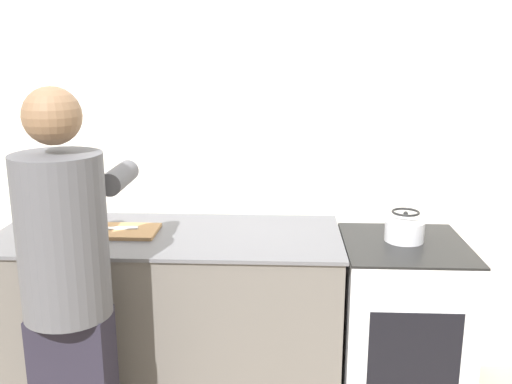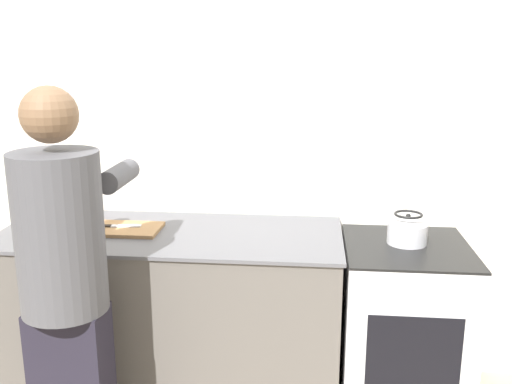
# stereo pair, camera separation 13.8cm
# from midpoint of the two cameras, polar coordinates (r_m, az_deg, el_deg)

# --- Properties ---
(wall_back) EXTENTS (8.00, 0.05, 2.60)m
(wall_back) POSITION_cam_midpoint_polar(r_m,az_deg,el_deg) (3.19, -3.32, 4.39)
(wall_back) COLOR silver
(wall_back) RESTS_ON ground_plane
(counter) EXTENTS (1.75, 0.72, 0.93)m
(counter) POSITION_cam_midpoint_polar(r_m,az_deg,el_deg) (3.11, -9.81, -12.28)
(counter) COLOR #5B5651
(counter) RESTS_ON ground_plane
(oven) EXTENTS (0.60, 0.65, 0.91)m
(oven) POSITION_cam_midpoint_polar(r_m,az_deg,el_deg) (3.08, 12.93, -13.01)
(oven) COLOR silver
(oven) RESTS_ON ground_plane
(person) EXTENTS (0.40, 0.63, 1.71)m
(person) POSITION_cam_midpoint_polar(r_m,az_deg,el_deg) (2.47, -19.86, -8.49)
(person) COLOR black
(person) RESTS_ON ground_plane
(cutting_board) EXTENTS (0.39, 0.25, 0.02)m
(cutting_board) POSITION_cam_midpoint_polar(r_m,az_deg,el_deg) (3.00, -14.85, -3.81)
(cutting_board) COLOR #A87A4C
(cutting_board) RESTS_ON counter
(knife) EXTENTS (0.25, 0.06, 0.01)m
(knife) POSITION_cam_midpoint_polar(r_m,az_deg,el_deg) (3.02, -15.48, -3.52)
(knife) COLOR silver
(knife) RESTS_ON cutting_board
(kettle) EXTENTS (0.19, 0.19, 0.15)m
(kettle) POSITION_cam_midpoint_polar(r_m,az_deg,el_deg) (2.92, 13.34, -3.56)
(kettle) COLOR silver
(kettle) RESTS_ON oven
(bowl_prep) EXTENTS (0.19, 0.19, 0.07)m
(bowl_prep) POSITION_cam_midpoint_polar(r_m,az_deg,el_deg) (3.30, -19.73, -2.14)
(bowl_prep) COLOR #9E4738
(bowl_prep) RESTS_ON counter
(canister_jar) EXTENTS (0.14, 0.14, 0.14)m
(canister_jar) POSITION_cam_midpoint_polar(r_m,az_deg,el_deg) (3.11, -21.49, -2.51)
(canister_jar) COLOR #756047
(canister_jar) RESTS_ON counter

